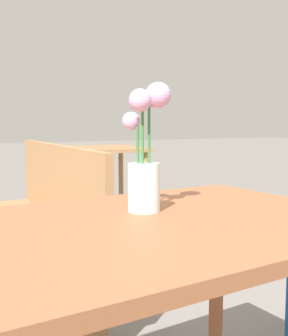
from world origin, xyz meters
The scene contains 4 objects.
table_front centered at (0.00, 0.00, 0.63)m, with size 1.05×0.78×0.74m.
flower_vase centered at (0.01, 0.10, 0.86)m, with size 0.12×0.12×0.33m.
bench_near centered at (0.03, 1.30, 0.45)m, with size 0.36×1.42×0.85m.
table_back centered at (0.90, 2.86, 0.63)m, with size 0.98×0.91×0.73m.
Camera 1 is at (-0.48, -0.84, 0.96)m, focal length 45.00 mm.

